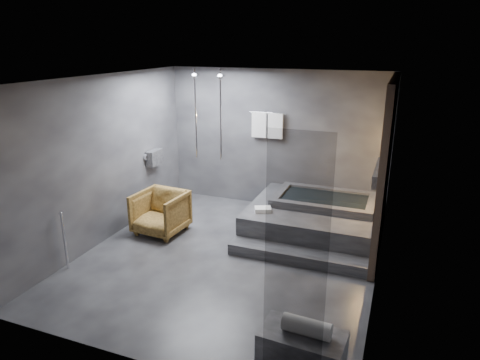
% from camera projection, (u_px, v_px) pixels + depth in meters
% --- Properties ---
extents(room, '(5.00, 5.04, 2.82)m').
position_uv_depth(room, '(258.00, 151.00, 6.40)').
color(room, '#28282A').
rests_on(room, ground).
extents(tub_deck, '(2.20, 2.00, 0.50)m').
position_uv_depth(tub_deck, '(313.00, 219.00, 7.70)').
color(tub_deck, '#2D2D2F').
rests_on(tub_deck, ground).
extents(tub_step, '(2.20, 0.36, 0.18)m').
position_uv_depth(tub_step, '(297.00, 256.00, 6.71)').
color(tub_step, '#2D2D2F').
rests_on(tub_step, ground).
extents(concrete_bench, '(0.92, 0.54, 0.40)m').
position_uv_depth(concrete_bench, '(302.00, 349.00, 4.53)').
color(concrete_bench, '#38383B').
rests_on(concrete_bench, ground).
extents(driftwood_chair, '(0.88, 0.90, 0.77)m').
position_uv_depth(driftwood_chair, '(160.00, 213.00, 7.64)').
color(driftwood_chair, '#4E3513').
rests_on(driftwood_chair, ground).
extents(rolled_towel, '(0.52, 0.21, 0.18)m').
position_uv_depth(rolled_towel, '(307.00, 327.00, 4.42)').
color(rolled_towel, silver).
rests_on(rolled_towel, concrete_bench).
extents(deck_towel, '(0.33, 0.29, 0.07)m').
position_uv_depth(deck_towel, '(263.00, 209.00, 7.37)').
color(deck_towel, white).
rests_on(deck_towel, tub_deck).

